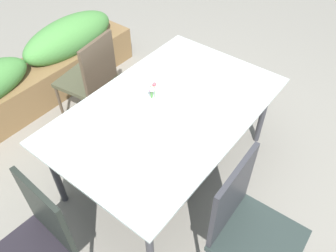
{
  "coord_description": "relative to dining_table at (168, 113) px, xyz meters",
  "views": [
    {
      "loc": [
        -1.51,
        -1.18,
        2.39
      ],
      "look_at": [
        -0.03,
        -0.03,
        0.52
      ],
      "focal_mm": 36.01,
      "sensor_mm": 36.0,
      "label": 1
    }
  ],
  "objects": [
    {
      "name": "dining_table",
      "position": [
        0.0,
        0.0,
        0.0
      ],
      "size": [
        1.79,
        1.14,
        0.71
      ],
      "color": "silver",
      "rests_on": "ground"
    },
    {
      "name": "chair_far_side",
      "position": [
        0.05,
        0.92,
        -0.11
      ],
      "size": [
        0.49,
        0.49,
        0.96
      ],
      "rotation": [
        0.0,
        0.0,
        0.15
      ],
      "color": "#42422E",
      "rests_on": "ground"
    },
    {
      "name": "chair_near_left",
      "position": [
        -0.4,
        -0.91,
        -0.09
      ],
      "size": [
        0.49,
        0.49,
        1.01
      ],
      "rotation": [
        0.0,
        0.0,
        3.17
      ],
      "color": "#27322F",
      "rests_on": "ground"
    },
    {
      "name": "planter_box",
      "position": [
        -0.13,
        1.68,
        -0.33
      ],
      "size": [
        2.51,
        0.48,
        0.71
      ],
      "color": "brown",
      "rests_on": "ground"
    },
    {
      "name": "ground_plane",
      "position": [
        0.03,
        0.03,
        -0.66
      ],
      "size": [
        12.0,
        12.0,
        0.0
      ],
      "primitive_type": "plane",
      "color": "gray"
    },
    {
      "name": "flower_vase",
      "position": [
        -0.09,
        0.07,
        0.15
      ],
      "size": [
        0.06,
        0.06,
        0.26
      ],
      "color": "silver",
      "rests_on": "dining_table"
    },
    {
      "name": "chair_end_left",
      "position": [
        -1.24,
        -0.0,
        -0.12
      ],
      "size": [
        0.45,
        0.45,
        0.97
      ],
      "rotation": [
        0.0,
        0.0,
        1.52
      ],
      "color": "black",
      "rests_on": "ground"
    }
  ]
}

